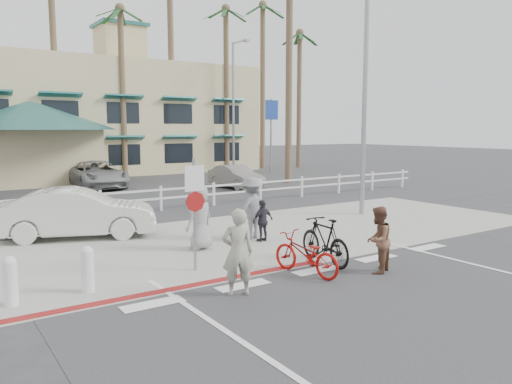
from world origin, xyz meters
TOP-DOWN VIEW (x-y plane):
  - ground at (0.00, 0.00)m, footprint 140.00×140.00m
  - bike_path at (0.00, -2.00)m, footprint 12.00×16.00m
  - sidewalk_plaza at (0.00, 4.50)m, footprint 22.00×7.00m
  - cross_street at (0.00, 8.50)m, footprint 40.00×5.00m
  - parking_lot at (0.00, 18.00)m, footprint 50.00×16.00m
  - curb_red at (-3.00, 1.20)m, footprint 7.00×0.25m
  - rail_fence at (0.50, 10.50)m, footprint 29.40×0.16m
  - building at (2.00, 31.00)m, footprint 28.00×16.00m
  - sign_post at (-2.30, 2.20)m, footprint 0.50×0.10m
  - bollard_0 at (-4.80, 2.00)m, footprint 0.26×0.26m
  - bollard_1 at (-6.20, 2.00)m, footprint 0.26×0.26m
  - streetlight_0 at (6.50, 5.50)m, footprint 0.60×2.00m
  - streetlight_1 at (12.00, 24.00)m, footprint 0.60×2.00m
  - info_sign at (14.00, 22.00)m, footprint 1.20×0.16m
  - palm_4 at (0.00, 26.00)m, footprint 4.00×4.00m
  - palm_5 at (4.00, 25.00)m, footprint 4.00×4.00m
  - palm_6 at (8.00, 26.00)m, footprint 4.00×4.00m
  - palm_7 at (12.00, 25.00)m, footprint 4.00×4.00m
  - palm_8 at (16.00, 26.00)m, footprint 4.00×4.00m
  - palm_9 at (19.00, 25.00)m, footprint 4.00×4.00m
  - palm_11 at (11.00, 16.00)m, footprint 4.00×4.00m
  - bike_red at (-0.41, 0.51)m, footprint 0.96×1.90m
  - rider_red at (-2.39, 0.18)m, footprint 0.75×0.63m
  - bike_black at (0.59, 0.99)m, footprint 0.72×1.94m
  - rider_black at (1.06, -0.28)m, footprint 0.92×0.84m
  - pedestrian_a at (0.61, 4.25)m, footprint 1.32×0.92m
  - pedestrian_child at (0.69, 3.78)m, footprint 0.74×0.36m
  - pedestrian_b at (-1.26, 3.93)m, footprint 1.00×0.82m
  - car_white_sedan at (-3.62, 7.29)m, footprint 4.81×3.07m
  - lot_car_3 at (6.79, 15.18)m, footprint 1.46×3.91m
  - lot_car_5 at (0.60, 19.83)m, footprint 2.60×5.37m

SIDE VIEW (x-z plane):
  - ground at x=0.00m, z-range 0.00..0.00m
  - parking_lot at x=0.00m, z-range 0.00..0.01m
  - bike_path at x=0.00m, z-range 0.00..0.01m
  - cross_street at x=0.00m, z-range 0.00..0.01m
  - sidewalk_plaza at x=0.00m, z-range 0.00..0.01m
  - curb_red at x=-3.00m, z-range 0.00..0.02m
  - bollard_0 at x=-4.80m, z-range 0.00..0.95m
  - bollard_1 at x=-6.20m, z-range 0.00..0.95m
  - bike_red at x=-0.41m, z-range 0.00..0.95m
  - rail_fence at x=0.50m, z-range 0.00..1.00m
  - bike_black at x=0.59m, z-range 0.00..1.14m
  - pedestrian_child at x=0.69m, z-range 0.00..1.22m
  - lot_car_3 at x=6.79m, z-range 0.00..1.28m
  - lot_car_5 at x=0.60m, z-range 0.00..1.47m
  - car_white_sedan at x=-3.62m, z-range 0.00..1.50m
  - rider_black at x=1.06m, z-range 0.00..1.53m
  - rider_red at x=-2.39m, z-range 0.00..1.74m
  - pedestrian_b at x=-1.26m, z-range 0.00..1.76m
  - pedestrian_a at x=0.61m, z-range 0.00..1.85m
  - sign_post at x=-2.30m, z-range 0.00..2.90m
  - info_sign at x=14.00m, z-range 0.00..5.60m
  - streetlight_0 at x=6.50m, z-range 0.00..9.00m
  - streetlight_1 at x=12.00m, z-range 0.00..9.50m
  - building at x=2.00m, z-range 0.00..11.30m
  - palm_5 at x=4.00m, z-range 0.00..13.00m
  - palm_9 at x=19.00m, z-range 0.00..13.00m
  - palm_7 at x=12.00m, z-range 0.00..14.00m
  - palm_11 at x=11.00m, z-range 0.00..14.00m
  - palm_4 at x=0.00m, z-range 0.00..15.00m
  - palm_8 at x=16.00m, z-range 0.00..15.00m
  - palm_6 at x=8.00m, z-range 0.00..17.00m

